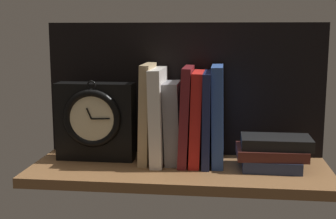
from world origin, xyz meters
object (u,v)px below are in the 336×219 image
at_px(book_gray_chess, 173,122).
at_px(book_tan_shortstories, 147,113).
at_px(book_blue_modern, 218,115).
at_px(book_stack_side, 273,152).
at_px(book_white_catcher, 159,116).
at_px(book_red_requiem, 197,118).
at_px(book_navy_bierce, 207,118).
at_px(book_maroon_dawkins, 186,115).
at_px(framed_clock, 95,121).

bearing_deg(book_gray_chess, book_tan_shortstories, 180.00).
relative_size(book_blue_modern, book_stack_side, 1.38).
bearing_deg(book_tan_shortstories, book_gray_chess, 0.00).
height_order(book_white_catcher, book_blue_modern, book_blue_modern).
xyz_separation_m(book_red_requiem, book_navy_bierce, (0.03, 0.00, -0.00)).
distance_m(book_tan_shortstories, book_maroon_dawkins, 0.10).
xyz_separation_m(book_tan_shortstories, book_blue_modern, (0.18, 0.00, -0.00)).
distance_m(book_blue_modern, book_stack_side, 0.17).
bearing_deg(book_maroon_dawkins, book_gray_chess, 180.00).
distance_m(book_tan_shortstories, book_gray_chess, 0.07).
height_order(book_tan_shortstories, book_navy_bierce, book_tan_shortstories).
distance_m(book_gray_chess, framed_clock, 0.21).
bearing_deg(book_gray_chess, book_red_requiem, 0.00).
bearing_deg(book_blue_modern, book_maroon_dawkins, 180.00).
xyz_separation_m(book_maroon_dawkins, framed_clock, (-0.24, -0.00, -0.02)).
height_order(book_maroon_dawkins, book_stack_side, book_maroon_dawkins).
xyz_separation_m(book_gray_chess, book_stack_side, (0.26, -0.03, -0.06)).
relative_size(book_maroon_dawkins, book_red_requiem, 1.05).
relative_size(book_maroon_dawkins, book_blue_modern, 0.99).
bearing_deg(framed_clock, book_stack_side, -3.34).
bearing_deg(book_stack_side, book_gray_chess, 173.22).
bearing_deg(book_red_requiem, book_blue_modern, 0.00).
distance_m(framed_clock, book_stack_side, 0.47).
relative_size(book_tan_shortstories, framed_clock, 1.19).
height_order(book_gray_chess, book_blue_modern, book_blue_modern).
xyz_separation_m(book_navy_bierce, book_blue_modern, (0.03, 0.00, 0.01)).
height_order(book_maroon_dawkins, framed_clock, book_maroon_dawkins).
bearing_deg(book_white_catcher, book_maroon_dawkins, 0.00).
bearing_deg(book_blue_modern, book_stack_side, -12.24).
relative_size(book_white_catcher, book_maroon_dawkins, 0.98).
xyz_separation_m(book_maroon_dawkins, book_blue_modern, (0.08, 0.00, 0.00)).
bearing_deg(book_white_catcher, book_red_requiem, 0.00).
height_order(book_tan_shortstories, book_blue_modern, book_tan_shortstories).
bearing_deg(book_blue_modern, book_gray_chess, 180.00).
relative_size(book_gray_chess, book_maroon_dawkins, 0.84).
bearing_deg(book_white_catcher, book_stack_side, -5.90).
bearing_deg(book_navy_bierce, book_tan_shortstories, 180.00).
distance_m(book_tan_shortstories, framed_clock, 0.14).
relative_size(book_red_requiem, book_blue_modern, 0.94).
xyz_separation_m(book_gray_chess, book_blue_modern, (0.12, 0.00, 0.02)).
height_order(book_red_requiem, book_blue_modern, book_blue_modern).
distance_m(book_white_catcher, book_blue_modern, 0.15).
xyz_separation_m(book_maroon_dawkins, book_navy_bierce, (0.05, 0.00, -0.01)).
distance_m(book_tan_shortstories, book_navy_bierce, 0.16).
distance_m(book_tan_shortstories, book_blue_modern, 0.18).
height_order(book_white_catcher, book_stack_side, book_white_catcher).
height_order(book_gray_chess, book_maroon_dawkins, book_maroon_dawkins).
bearing_deg(framed_clock, book_blue_modern, 0.57).
xyz_separation_m(book_gray_chess, book_navy_bierce, (0.09, 0.00, 0.01)).
bearing_deg(book_tan_shortstories, book_navy_bierce, 0.00).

